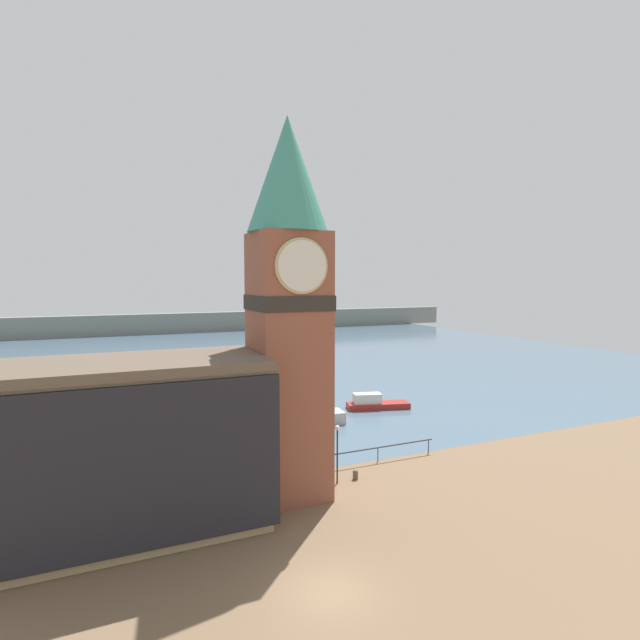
# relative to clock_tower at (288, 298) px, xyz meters

# --- Properties ---
(ground_plane) EXTENTS (160.00, 160.00, 0.00)m
(ground_plane) POSITION_rel_clock_tower_xyz_m (-1.88, -9.89, -12.22)
(ground_plane) COLOR brown
(water) EXTENTS (160.00, 120.00, 0.00)m
(water) POSITION_rel_clock_tower_xyz_m (-1.88, 62.85, -12.22)
(water) COLOR slate
(water) RESTS_ON ground_plane
(far_shoreline) EXTENTS (180.00, 3.00, 5.00)m
(far_shoreline) POSITION_rel_clock_tower_xyz_m (-1.88, 102.85, -9.72)
(far_shoreline) COLOR gray
(far_shoreline) RESTS_ON water
(pier_railing) EXTENTS (9.62, 0.08, 1.09)m
(pier_railing) POSITION_rel_clock_tower_xyz_m (7.92, 2.60, -11.27)
(pier_railing) COLOR #333338
(pier_railing) RESTS_ON ground_plane
(clock_tower) EXTENTS (4.87, 4.87, 23.00)m
(clock_tower) POSITION_rel_clock_tower_xyz_m (0.00, 0.00, 0.00)
(clock_tower) COLOR brown
(clock_tower) RESTS_ON ground_plane
(pier_building) EXTENTS (13.90, 7.09, 9.14)m
(pier_building) POSITION_rel_clock_tower_xyz_m (-9.08, -0.88, -7.63)
(pier_building) COLOR tan
(pier_building) RESTS_ON ground_plane
(boat_near) EXTENTS (5.89, 2.76, 2.07)m
(boat_near) POSITION_rel_clock_tower_xyz_m (7.16, 13.37, -11.45)
(boat_near) COLOR #B7B2A8
(boat_near) RESTS_ON water
(boat_far) EXTENTS (6.74, 3.58, 1.61)m
(boat_far) POSITION_rel_clock_tower_xyz_m (15.44, 15.99, -11.64)
(boat_far) COLOR maroon
(boat_far) RESTS_ON water
(mooring_bollard_near) EXTENTS (0.37, 0.37, 0.65)m
(mooring_bollard_near) POSITION_rel_clock_tower_xyz_m (4.87, 0.41, -11.88)
(mooring_bollard_near) COLOR brown
(mooring_bollard_near) RESTS_ON ground_plane
(mooring_bollard_far) EXTENTS (0.29, 0.29, 0.66)m
(mooring_bollard_far) POSITION_rel_clock_tower_xyz_m (3.01, 0.65, -11.86)
(mooring_bollard_far) COLOR brown
(mooring_bollard_far) RESTS_ON ground_plane
(lamp_post) EXTENTS (0.32, 0.32, 3.88)m
(lamp_post) POSITION_rel_clock_tower_xyz_m (3.45, 0.28, -9.50)
(lamp_post) COLOR black
(lamp_post) RESTS_ON ground_plane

